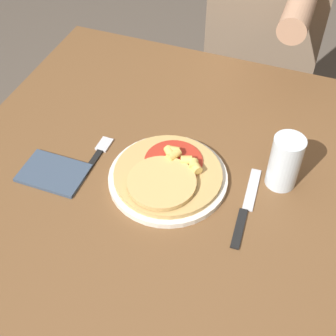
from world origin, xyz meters
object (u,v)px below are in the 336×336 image
(drinking_glass, at_px, (285,162))
(person_diner, at_px, (270,16))
(pizza, at_px, (168,174))
(fork, at_px, (95,159))
(plate, at_px, (168,178))
(dining_table, at_px, (162,203))
(knife, at_px, (246,208))

(drinking_glass, xyz_separation_m, person_diner, (-0.17, 0.67, -0.05))
(pizza, bearing_deg, fork, 178.72)
(pizza, relative_size, fork, 1.36)
(plate, bearing_deg, pizza, -75.61)
(fork, height_order, person_diner, person_diner)
(dining_table, distance_m, person_diner, 0.75)
(fork, height_order, drinking_glass, drinking_glass)
(plate, height_order, drinking_glass, drinking_glass)
(fork, xyz_separation_m, drinking_glass, (0.41, 0.08, 0.06))
(knife, xyz_separation_m, drinking_glass, (0.05, 0.10, 0.06))
(person_diner, bearing_deg, fork, -108.01)
(dining_table, xyz_separation_m, fork, (-0.16, -0.02, 0.12))
(pizza, relative_size, person_diner, 0.18)
(drinking_glass, bearing_deg, pizza, -159.75)
(dining_table, height_order, knife, knife)
(pizza, xyz_separation_m, knife, (0.18, -0.01, -0.02))
(dining_table, xyz_separation_m, drinking_glass, (0.26, 0.06, 0.18))
(knife, distance_m, drinking_glass, 0.13)
(dining_table, distance_m, fork, 0.20)
(plate, xyz_separation_m, fork, (-0.18, 0.00, -0.00))
(dining_table, bearing_deg, person_diner, 83.06)
(plate, xyz_separation_m, drinking_glass, (0.23, 0.08, 0.06))
(dining_table, relative_size, drinking_glass, 7.68)
(knife, bearing_deg, plate, 174.53)
(dining_table, bearing_deg, drinking_glass, 12.78)
(plate, distance_m, person_diner, 0.76)
(drinking_glass, bearing_deg, knife, -117.66)
(drinking_glass, bearing_deg, dining_table, -167.22)
(dining_table, distance_m, knife, 0.24)
(dining_table, relative_size, pizza, 4.11)
(knife, height_order, drinking_glass, drinking_glass)
(fork, height_order, knife, same)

